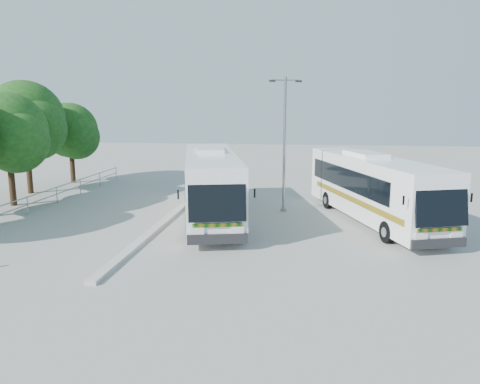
# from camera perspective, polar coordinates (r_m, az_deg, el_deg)

# --- Properties ---
(ground) EXTENTS (100.00, 100.00, 0.00)m
(ground) POSITION_cam_1_polar(r_m,az_deg,el_deg) (20.81, -4.89, -5.51)
(ground) COLOR gray
(ground) RESTS_ON ground
(kerb_divider) EXTENTS (0.40, 16.00, 0.15)m
(kerb_divider) POSITION_cam_1_polar(r_m,az_deg,el_deg) (23.23, -9.38, -3.72)
(kerb_divider) COLOR #B2B2AD
(kerb_divider) RESTS_ON ground
(railing) EXTENTS (0.06, 22.00, 1.00)m
(railing) POSITION_cam_1_polar(r_m,az_deg,el_deg) (28.02, -23.43, -0.62)
(railing) COLOR gray
(railing) RESTS_ON ground
(tree_far_c) EXTENTS (4.97, 4.69, 6.49)m
(tree_far_c) POSITION_cam_1_polar(r_m,az_deg,el_deg) (29.68, -26.38, 6.60)
(tree_far_c) COLOR #382314
(tree_far_c) RESTS_ON ground
(tree_far_d) EXTENTS (5.62, 5.30, 7.33)m
(tree_far_d) POSITION_cam_1_polar(r_m,az_deg,el_deg) (33.41, -24.63, 8.01)
(tree_far_d) COLOR #382314
(tree_far_d) RESTS_ON ground
(tree_far_e) EXTENTS (4.54, 4.28, 5.92)m
(tree_far_e) POSITION_cam_1_polar(r_m,az_deg,el_deg) (37.01, -19.91, 7.05)
(tree_far_e) COLOR #382314
(tree_far_e) RESTS_ON ground
(coach_main) EXTENTS (5.16, 12.28, 3.34)m
(coach_main) POSITION_cam_1_polar(r_m,az_deg,el_deg) (24.04, -3.58, 1.17)
(coach_main) COLOR white
(coach_main) RESTS_ON ground
(coach_adjacent) EXTENTS (5.77, 11.65, 3.20)m
(coach_adjacent) POSITION_cam_1_polar(r_m,az_deg,el_deg) (24.11, 15.87, 0.61)
(coach_adjacent) COLOR white
(coach_adjacent) RESTS_ON ground
(lamppost) EXTENTS (1.71, 0.73, 7.20)m
(lamppost) POSITION_cam_1_polar(r_m,az_deg,el_deg) (25.23, 5.44, 6.49)
(lamppost) COLOR gray
(lamppost) RESTS_ON ground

